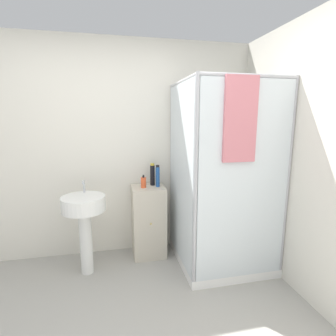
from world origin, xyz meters
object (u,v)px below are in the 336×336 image
(sink, at_px, (84,215))
(shampoo_bottle_blue, at_px, (158,176))
(shampoo_bottle_tall_black, at_px, (152,175))
(soap_dispenser, at_px, (143,182))

(sink, xyz_separation_m, shampoo_bottle_blue, (0.81, 0.23, 0.32))
(shampoo_bottle_tall_black, xyz_separation_m, shampoo_bottle_blue, (0.05, -0.08, -0.00))
(shampoo_bottle_blue, bearing_deg, shampoo_bottle_tall_black, 120.41)
(shampoo_bottle_tall_black, height_order, shampoo_bottle_blue, shampoo_bottle_tall_black)
(sink, height_order, shampoo_bottle_tall_black, shampoo_bottle_tall_black)
(soap_dispenser, relative_size, shampoo_bottle_blue, 0.60)
(soap_dispenser, height_order, shampoo_bottle_blue, shampoo_bottle_blue)
(soap_dispenser, bearing_deg, shampoo_bottle_blue, 4.10)
(sink, height_order, shampoo_bottle_blue, shampoo_bottle_blue)
(sink, distance_m, soap_dispenser, 0.72)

